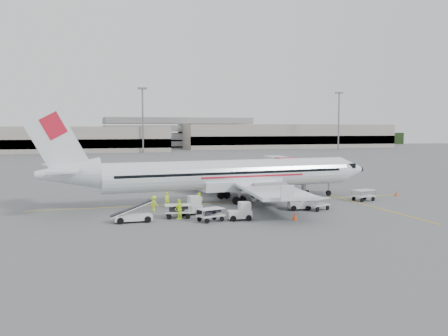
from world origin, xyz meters
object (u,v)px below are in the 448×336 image
(aircraft, at_px, (231,155))
(tug_mid, at_px, (239,211))
(tug_fore, at_px, (299,202))
(jet_bridge, at_px, (286,174))
(belt_loader, at_px, (133,209))
(tug_aft, at_px, (189,206))

(aircraft, bearing_deg, tug_mid, -109.08)
(aircraft, height_order, tug_fore, aircraft)
(jet_bridge, relative_size, tug_fore, 7.60)
(belt_loader, bearing_deg, aircraft, 36.60)
(aircraft, height_order, belt_loader, aircraft)
(aircraft, relative_size, tug_aft, 16.59)
(tug_aft, bearing_deg, tug_mid, -50.29)
(aircraft, relative_size, belt_loader, 8.80)
(jet_bridge, relative_size, tug_mid, 7.84)
(jet_bridge, xyz_separation_m, tug_fore, (-5.57, -16.33, -1.36))
(tug_mid, bearing_deg, aircraft, 80.43)
(jet_bridge, distance_m, tug_mid, 24.11)
(tug_fore, distance_m, tug_mid, 8.61)
(tug_fore, xyz_separation_m, tug_aft, (-11.64, 0.38, 0.05))
(tug_mid, height_order, tug_aft, tug_aft)
(aircraft, distance_m, tug_fore, 10.26)
(jet_bridge, relative_size, tug_aft, 7.15)
(jet_bridge, height_order, tug_aft, jet_bridge)
(tug_aft, bearing_deg, belt_loader, -161.23)
(jet_bridge, bearing_deg, aircraft, -138.61)
(jet_bridge, distance_m, tug_aft, 23.50)
(tug_fore, height_order, tug_aft, tug_aft)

